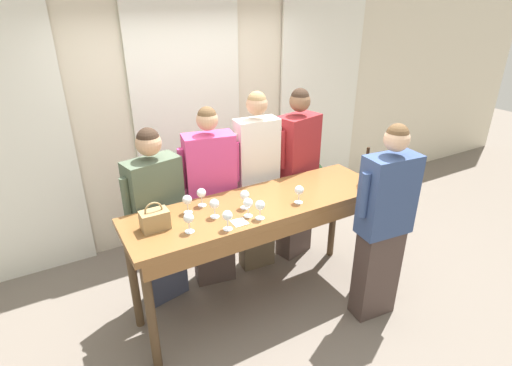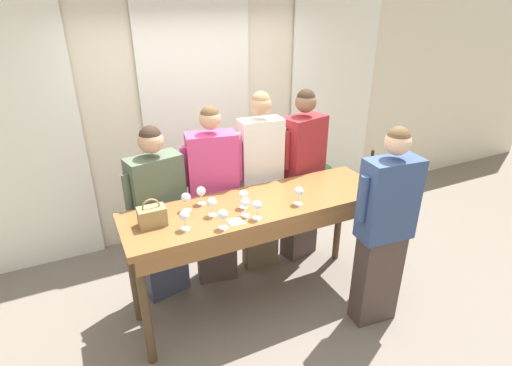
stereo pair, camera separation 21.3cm
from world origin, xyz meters
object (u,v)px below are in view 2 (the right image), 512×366
guest_olive_jacket (159,214)px  guest_cream_sweater (260,182)px  wine_glass_center_left (184,216)px  wine_glass_back_mid (257,206)px  wine_glass_back_right (212,203)px  handbag (152,216)px  wine_glass_front_mid (186,198)px  wine_bottle (370,173)px  wine_glass_center_right (223,215)px  tasting_bar (261,217)px  wine_glass_front_right (201,192)px  host_pouring (384,230)px  wine_glass_front_left (243,195)px  potted_plant (323,188)px  wine_glass_back_left (245,203)px  wine_glass_center_mid (299,192)px  guest_striped_shirt (302,176)px  guest_pink_top (214,198)px

guest_olive_jacket → guest_cream_sweater: (1.01, -0.00, 0.11)m
wine_glass_center_left → wine_glass_back_mid: bearing=-9.1°
wine_glass_back_right → guest_olive_jacket: size_ratio=0.09×
handbag → wine_glass_front_mid: bearing=19.7°
wine_bottle → wine_glass_front_mid: size_ratio=2.24×
wine_glass_center_right → wine_bottle: bearing=4.1°
wine_glass_center_right → tasting_bar: bearing=28.5°
wine_glass_front_right → host_pouring: (1.26, -0.81, -0.25)m
wine_glass_front_left → potted_plant: (1.72, 1.28, -0.84)m
wine_glass_back_left → wine_glass_front_left: bearing=72.2°
wine_glass_back_mid → guest_olive_jacket: bearing=128.7°
wine_glass_center_left → handbag: bearing=140.1°
wine_bottle → potted_plant: (0.53, 1.40, -0.85)m
wine_bottle → wine_glass_front_right: 1.51m
tasting_bar → wine_glass_center_mid: (0.28, -0.15, 0.24)m
guest_cream_sweater → host_pouring: size_ratio=1.05×
wine_glass_front_mid → guest_cream_sweater: size_ratio=0.08×
wine_glass_front_right → wine_glass_back_mid: same height
wine_glass_back_mid → host_pouring: 1.06m
tasting_bar → wine_glass_back_left: wine_glass_back_left is taller
wine_bottle → wine_glass_back_left: (-1.23, -0.01, -0.01)m
tasting_bar → guest_striped_shirt: 0.92m
wine_glass_front_mid → wine_glass_back_right: bearing=-46.6°
handbag → wine_glass_center_right: size_ratio=1.42×
wine_glass_front_mid → guest_cream_sweater: guest_cream_sweater is taller
wine_bottle → guest_striped_shirt: bearing=113.5°
wine_glass_back_left → wine_bottle: bearing=0.4°
wine_glass_front_right → guest_olive_jacket: 0.54m
tasting_bar → host_pouring: size_ratio=1.29×
potted_plant → wine_glass_back_left: bearing=-141.3°
wine_glass_back_right → potted_plant: size_ratio=0.24×
guest_pink_top → potted_plant: (1.78, 0.74, -0.58)m
wine_bottle → guest_olive_jacket: guest_olive_jacket is taller
wine_glass_back_right → wine_glass_back_mid: bearing=-33.5°
wine_glass_front_mid → guest_olive_jacket: bearing=111.2°
handbag → wine_glass_back_left: size_ratio=1.42×
potted_plant → wine_glass_back_mid: bearing=-138.7°
wine_glass_center_left → wine_glass_back_mid: size_ratio=1.00×
wine_glass_back_mid → guest_cream_sweater: bearing=61.7°
handbag → potted_plant: size_ratio=0.34×
wine_glass_front_right → potted_plant: size_ratio=0.24×
wine_glass_front_right → wine_glass_center_left: same height
guest_olive_jacket → guest_pink_top: 0.52m
tasting_bar → wine_bottle: wine_bottle is taller
wine_glass_back_right → guest_striped_shirt: bearing=25.3°
tasting_bar → potted_plant: size_ratio=3.47×
tasting_bar → wine_glass_front_right: size_ratio=14.70×
guest_cream_sweater → guest_striped_shirt: size_ratio=1.01×
wine_glass_center_left → guest_olive_jacket: 0.73m
potted_plant → wine_glass_center_right: bearing=-142.8°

